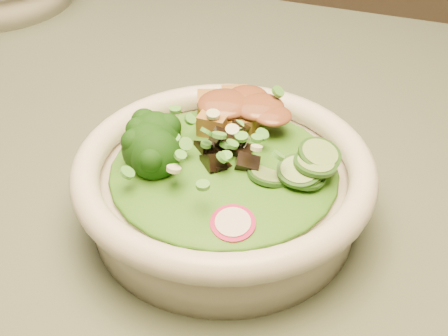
% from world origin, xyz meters
% --- Properties ---
extents(dining_table, '(1.20, 0.80, 0.75)m').
position_xyz_m(dining_table, '(0.00, 0.00, 0.64)').
color(dining_table, black).
rests_on(dining_table, ground).
extents(salad_bowl, '(0.24, 0.24, 0.07)m').
position_xyz_m(salad_bowl, '(0.04, -0.06, 0.79)').
color(salad_bowl, silver).
rests_on(salad_bowl, dining_table).
extents(lettuce_bed, '(0.18, 0.18, 0.02)m').
position_xyz_m(lettuce_bed, '(0.04, -0.06, 0.80)').
color(lettuce_bed, '#255C13').
rests_on(lettuce_bed, salad_bowl).
extents(broccoli_florets, '(0.08, 0.07, 0.04)m').
position_xyz_m(broccoli_florets, '(-0.02, -0.07, 0.82)').
color(broccoli_florets, black).
rests_on(broccoli_florets, salad_bowl).
extents(radish_slices, '(0.10, 0.05, 0.02)m').
position_xyz_m(radish_slices, '(0.05, -0.12, 0.81)').
color(radish_slices, '#A40C43').
rests_on(radish_slices, salad_bowl).
extents(cucumber_slices, '(0.07, 0.07, 0.03)m').
position_xyz_m(cucumber_slices, '(0.10, -0.06, 0.81)').
color(cucumber_slices, '#82A85D').
rests_on(cucumber_slices, salad_bowl).
extents(mushroom_heap, '(0.07, 0.07, 0.04)m').
position_xyz_m(mushroom_heap, '(0.04, -0.05, 0.82)').
color(mushroom_heap, black).
rests_on(mushroom_heap, salad_bowl).
extents(tofu_cubes, '(0.09, 0.06, 0.03)m').
position_xyz_m(tofu_cubes, '(0.03, -0.01, 0.81)').
color(tofu_cubes, olive).
rests_on(tofu_cubes, salad_bowl).
extents(peanut_sauce, '(0.06, 0.05, 0.01)m').
position_xyz_m(peanut_sauce, '(0.03, -0.01, 0.83)').
color(peanut_sauce, brown).
rests_on(peanut_sauce, tofu_cubes).
extents(scallion_garnish, '(0.17, 0.17, 0.02)m').
position_xyz_m(scallion_garnish, '(0.04, -0.06, 0.83)').
color(scallion_garnish, '#499A36').
rests_on(scallion_garnish, salad_bowl).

